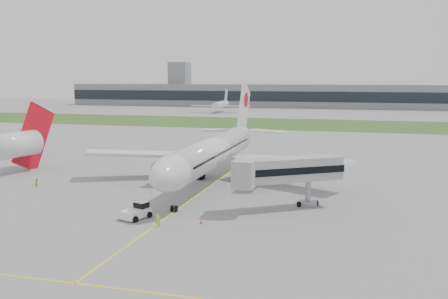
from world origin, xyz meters
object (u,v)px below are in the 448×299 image
(pushback_tug, at_px, (137,211))
(neighbor_aircraft, at_px, (16,144))
(airliner, at_px, (214,151))
(ground_crew_near, at_px, (158,220))
(jet_bridge, at_px, (283,171))

(pushback_tug, xyz_separation_m, neighbor_aircraft, (-35.73, 22.52, 4.75))
(airliner, height_order, ground_crew_near, airliner)
(ground_crew_near, bearing_deg, airliner, -108.86)
(pushback_tug, xyz_separation_m, ground_crew_near, (4.11, -2.96, -0.07))
(neighbor_aircraft, bearing_deg, airliner, 13.53)
(airliner, bearing_deg, neighbor_aircraft, -177.91)
(jet_bridge, bearing_deg, neighbor_aircraft, 133.03)
(airliner, relative_size, pushback_tug, 12.13)
(neighbor_aircraft, bearing_deg, ground_crew_near, -21.15)
(ground_crew_near, xyz_separation_m, neighbor_aircraft, (-39.84, 25.48, 4.82))
(ground_crew_near, distance_m, neighbor_aircraft, 47.54)
(jet_bridge, bearing_deg, ground_crew_near, -171.50)
(airliner, distance_m, ground_crew_near, 27.34)
(pushback_tug, distance_m, ground_crew_near, 5.07)
(pushback_tug, xyz_separation_m, jet_bridge, (17.84, 9.18, 4.62))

